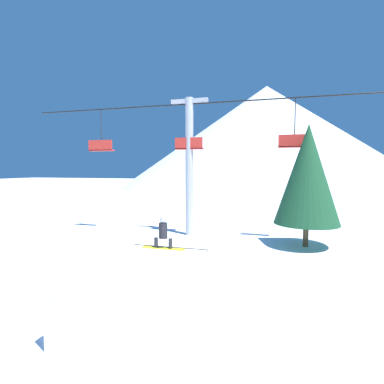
{
  "coord_description": "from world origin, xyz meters",
  "views": [
    {
      "loc": [
        2.59,
        -8.52,
        4.3
      ],
      "look_at": [
        -1.12,
        4.69,
        3.23
      ],
      "focal_mm": 28.0,
      "sensor_mm": 36.0,
      "label": 1
    }
  ],
  "objects": [
    {
      "name": "snowboarder",
      "position": [
        -1.26,
        1.37,
        2.0
      ],
      "size": [
        1.58,
        0.31,
        1.18
      ],
      "color": "yellow",
      "rests_on": "snow_ramp"
    },
    {
      "name": "snow_ramp",
      "position": [
        -1.12,
        -0.66,
        0.72
      ],
      "size": [
        2.86,
        4.71,
        1.43
      ],
      "color": "white",
      "rests_on": "ground_plane"
    },
    {
      "name": "chairlift",
      "position": [
        -2.78,
        9.95,
        5.02
      ],
      "size": [
        22.44,
        0.5,
        8.77
      ],
      "color": "#B2B2B7",
      "rests_on": "ground_plane"
    },
    {
      "name": "pine_tree_near",
      "position": [
        4.24,
        8.84,
        3.99
      ],
      "size": [
        3.49,
        3.49,
        6.72
      ],
      "color": "#4C3823",
      "rests_on": "ground_plane"
    },
    {
      "name": "ground_plane",
      "position": [
        0.0,
        0.0,
        0.0
      ],
      "size": [
        220.0,
        220.0,
        0.0
      ],
      "primitive_type": "plane",
      "color": "white"
    },
    {
      "name": "mountain_ridge",
      "position": [
        0.0,
        66.55,
        11.97
      ],
      "size": [
        68.5,
        68.5,
        23.94
      ],
      "color": "silver",
      "rests_on": "ground_plane"
    },
    {
      "name": "pine_tree_far",
      "position": [
        5.01,
        17.92,
        2.58
      ],
      "size": [
        2.8,
        2.8,
        4.32
      ],
      "color": "#4C3823",
      "rests_on": "ground_plane"
    }
  ]
}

